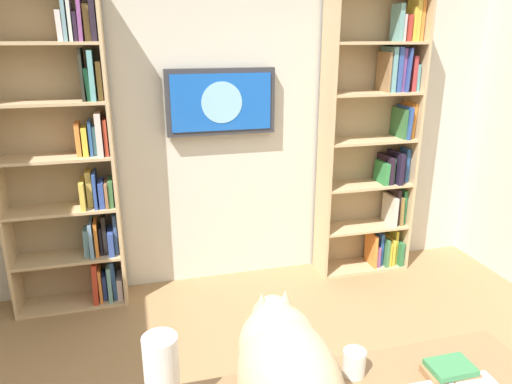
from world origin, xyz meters
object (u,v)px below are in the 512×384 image
at_px(bookshelf_right, 70,160).
at_px(desk_book_stack, 450,371).
at_px(coffee_mug, 354,363).
at_px(bookshelf_left, 378,141).
at_px(wall_mounted_tv, 221,102).
at_px(paper_towel_roll, 162,375).
at_px(cat, 286,371).

relative_size(bookshelf_right, desk_book_stack, 11.85).
relative_size(bookshelf_right, coffee_mug, 23.05).
relative_size(bookshelf_left, bookshelf_right, 1.00).
xyz_separation_m(bookshelf_left, wall_mounted_tv, (1.23, -0.08, 0.34)).
relative_size(wall_mounted_tv, coffee_mug, 8.30).
height_order(paper_towel_roll, desk_book_stack, paper_towel_roll).
xyz_separation_m(bookshelf_right, wall_mounted_tv, (-1.06, -0.08, 0.34)).
relative_size(bookshelf_left, coffee_mug, 22.95).
relative_size(cat, desk_book_stack, 3.29).
bearing_deg(coffee_mug, wall_mounted_tv, -88.58).
bearing_deg(bookshelf_right, paper_towel_roll, 102.39).
bearing_deg(bookshelf_left, bookshelf_right, -0.01).
distance_m(bookshelf_left, coffee_mug, 2.40).
relative_size(bookshelf_left, paper_towel_roll, 8.07).
relative_size(bookshelf_right, cat, 3.60).
height_order(bookshelf_right, coffee_mug, bookshelf_right).
xyz_separation_m(wall_mounted_tv, desk_book_stack, (-0.38, 2.25, -0.65)).
distance_m(bookshelf_left, paper_towel_roll, 2.78).
height_order(bookshelf_right, paper_towel_roll, bookshelf_right).
height_order(coffee_mug, desk_book_stack, coffee_mug).
distance_m(bookshelf_right, desk_book_stack, 2.62).
bearing_deg(bookshelf_right, desk_book_stack, 123.57).
height_order(wall_mounted_tv, coffee_mug, wall_mounted_tv).
distance_m(bookshelf_right, cat, 2.37).
relative_size(wall_mounted_tv, cat, 1.30).
relative_size(wall_mounted_tv, paper_towel_roll, 2.92).
height_order(bookshelf_left, wall_mounted_tv, bookshelf_left).
xyz_separation_m(wall_mounted_tv, paper_towel_roll, (0.61, 2.16, -0.54)).
xyz_separation_m(cat, paper_towel_roll, (0.36, -0.15, -0.06)).
bearing_deg(paper_towel_roll, wall_mounted_tv, -105.68).
xyz_separation_m(bookshelf_left, coffee_mug, (1.18, 2.07, -0.30)).
bearing_deg(desk_book_stack, cat, 5.03).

